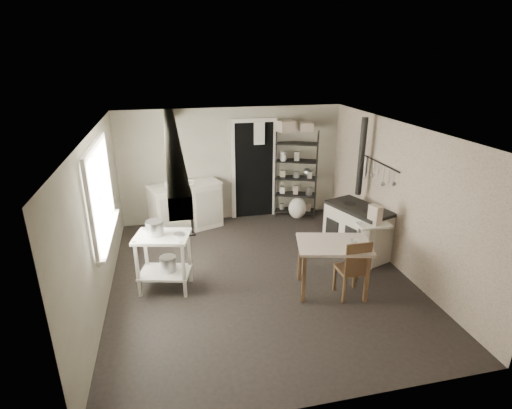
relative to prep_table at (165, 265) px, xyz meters
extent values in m
plane|color=black|center=(1.44, 0.01, -0.40)|extent=(5.00, 5.00, 0.00)
plane|color=silver|center=(1.44, 0.01, 1.90)|extent=(5.00, 5.00, 0.00)
cube|color=#A9A390|center=(1.44, 2.51, 0.75)|extent=(4.50, 0.02, 2.30)
cube|color=#A9A390|center=(1.44, -2.49, 0.75)|extent=(4.50, 0.02, 2.30)
cube|color=#A9A390|center=(-0.81, 0.01, 0.75)|extent=(0.02, 5.00, 2.30)
cube|color=#A9A390|center=(3.69, 0.01, 0.75)|extent=(0.02, 5.00, 2.30)
cylinder|color=#ACACAF|center=(-0.09, 0.05, 0.54)|extent=(0.26, 0.26, 0.27)
cylinder|color=#ACACAF|center=(0.24, -0.05, 0.45)|extent=(0.19, 0.19, 0.09)
cylinder|color=#ACACAF|center=(0.05, 0.01, -0.02)|extent=(0.26, 0.26, 0.26)
imported|color=white|center=(0.56, 2.09, 0.55)|extent=(0.31, 0.31, 0.07)
imported|color=white|center=(0.13, 2.02, 0.57)|extent=(0.16, 0.16, 0.10)
imported|color=white|center=(2.45, 2.33, 0.96)|extent=(0.09, 0.09, 0.18)
cube|color=beige|center=(2.50, 2.32, 1.61)|extent=(0.36, 0.32, 0.22)
cube|color=beige|center=(2.91, 2.29, 1.59)|extent=(0.31, 0.29, 0.17)
cube|color=beige|center=(3.21, -0.15, 0.61)|extent=(0.17, 0.23, 0.30)
imported|color=white|center=(2.59, -0.73, 0.41)|extent=(0.13, 0.13, 0.10)
ellipsoid|color=white|center=(2.74, 2.15, -0.16)|extent=(0.40, 0.35, 0.45)
cylinder|color=white|center=(3.15, -0.09, -0.33)|extent=(0.17, 0.17, 0.16)
camera|label=1|loc=(0.18, -5.28, 2.88)|focal=28.00mm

